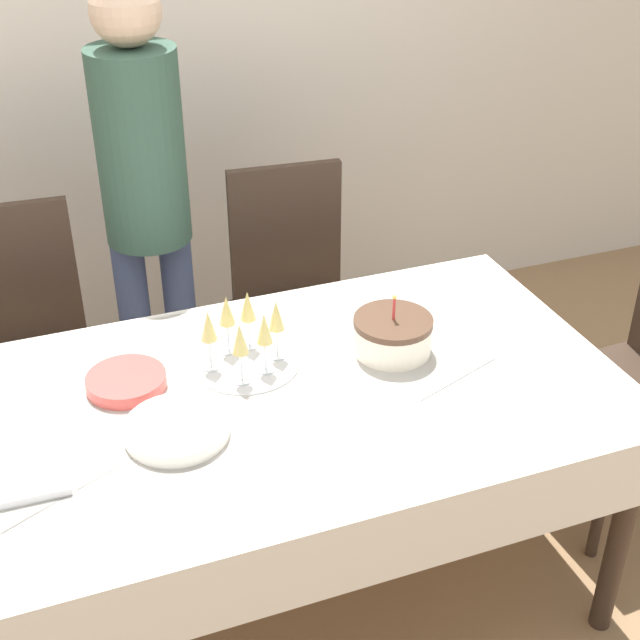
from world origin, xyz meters
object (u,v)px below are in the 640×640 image
(birthday_cake, at_px, (393,335))
(plate_stack_dessert, at_px, (126,381))
(dining_chair_far_right, at_px, (294,293))
(champagne_tray, at_px, (245,336))
(dining_chair_far_left, at_px, (25,342))
(plate_stack_main, at_px, (177,429))
(person_standing, at_px, (144,184))

(birthday_cake, bearing_deg, plate_stack_dessert, 173.05)
(dining_chair_far_right, distance_m, champagne_tray, 0.81)
(dining_chair_far_left, bearing_deg, plate_stack_dessert, -70.13)
(champagne_tray, distance_m, plate_stack_dessert, 0.33)
(birthday_cake, height_order, plate_stack_main, birthday_cake)
(plate_stack_main, bearing_deg, dining_chair_far_right, 55.80)
(champagne_tray, bearing_deg, plate_stack_main, -136.07)
(plate_stack_dessert, bearing_deg, champagne_tray, -1.19)
(dining_chair_far_right, relative_size, birthday_cake, 4.49)
(dining_chair_far_left, bearing_deg, dining_chair_far_right, -0.01)
(dining_chair_far_left, bearing_deg, plate_stack_main, -70.61)
(dining_chair_far_left, xyz_separation_m, dining_chair_far_right, (0.92, -0.00, 0.00))
(dining_chair_far_left, height_order, dining_chair_far_right, same)
(birthday_cake, distance_m, champagne_tray, 0.41)
(dining_chair_far_right, distance_m, person_standing, 0.65)
(dining_chair_far_left, distance_m, plate_stack_main, 0.97)
(dining_chair_far_left, height_order, birthday_cake, dining_chair_far_left)
(plate_stack_main, bearing_deg, plate_stack_dessert, 108.08)
(dining_chair_far_left, relative_size, dining_chair_far_right, 1.00)
(dining_chair_far_right, bearing_deg, plate_stack_main, -124.20)
(dining_chair_far_right, height_order, champagne_tray, dining_chair_far_right)
(plate_stack_dessert, bearing_deg, birthday_cake, -6.95)
(dining_chair_far_right, relative_size, person_standing, 0.60)
(plate_stack_main, bearing_deg, person_standing, 82.11)
(dining_chair_far_left, height_order, champagne_tray, dining_chair_far_left)
(person_standing, bearing_deg, dining_chair_far_left, -166.64)
(plate_stack_dessert, relative_size, person_standing, 0.13)
(dining_chair_far_left, distance_m, person_standing, 0.64)
(birthday_cake, relative_size, person_standing, 0.13)
(person_standing, bearing_deg, champagne_tray, -82.27)
(champagne_tray, height_order, person_standing, person_standing)
(birthday_cake, xyz_separation_m, champagne_tray, (-0.40, 0.08, 0.04))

